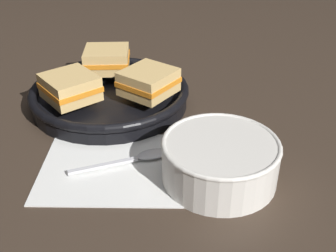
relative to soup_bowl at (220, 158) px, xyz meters
The scene contains 8 objects.
ground_plane 0.12m from the soup_bowl, 148.37° to the left, with size 4.00×4.00×0.00m, color #382B21.
napkin 0.17m from the soup_bowl, 165.93° to the left, with size 0.24×0.21×0.00m.
soup_bowl is the anchor object (origin of this frame).
spoon 0.13m from the soup_bowl, 156.57° to the left, with size 0.17×0.06×0.01m.
skillet 0.31m from the soup_bowl, 124.71° to the left, with size 0.32×0.32×0.04m.
sandwich_near_left 0.39m from the soup_bowl, 118.56° to the left, with size 0.10×0.09×0.05m.
sandwich_near_right 0.32m from the soup_bowl, 139.76° to the left, with size 0.13×0.13×0.05m.
sandwich_far_left 0.25m from the soup_bowl, 114.70° to the left, with size 0.13×0.13×0.05m.
Camera 1 is at (-0.01, -0.57, 0.41)m, focal length 45.00 mm.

